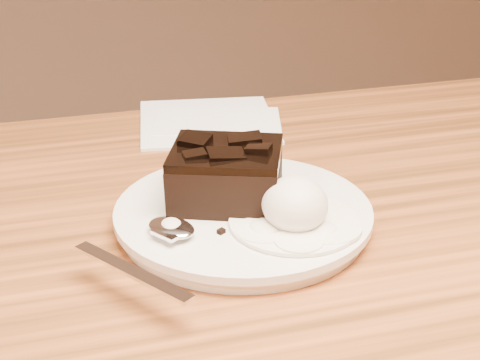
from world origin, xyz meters
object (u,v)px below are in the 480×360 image
object	(u,v)px
plate	(243,217)
ice_cream_scoop	(295,204)
spoon	(171,230)
napkin	(207,120)
brownie	(226,178)

from	to	relation	value
plate	ice_cream_scoop	size ratio (longest dim) A/B	3.88
spoon	plate	bearing A→B (deg)	-10.82
plate	napkin	size ratio (longest dim) A/B	1.41
spoon	napkin	size ratio (longest dim) A/B	1.08
plate	brownie	size ratio (longest dim) A/B	2.40
ice_cream_scoop	napkin	xyz separation A→B (m)	(-0.00, 0.30, -0.03)
brownie	ice_cream_scoop	size ratio (longest dim) A/B	1.62
napkin	spoon	bearing A→B (deg)	-109.06
plate	napkin	world-z (taller)	plate
ice_cream_scoop	spoon	distance (m)	0.10
napkin	brownie	bearing A→B (deg)	-99.60
plate	brownie	xyz separation A→B (m)	(-0.01, 0.02, 0.03)
plate	spoon	world-z (taller)	spoon
ice_cream_scoop	spoon	xyz separation A→B (m)	(-0.10, 0.01, -0.01)
plate	ice_cream_scoop	bearing A→B (deg)	-51.82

